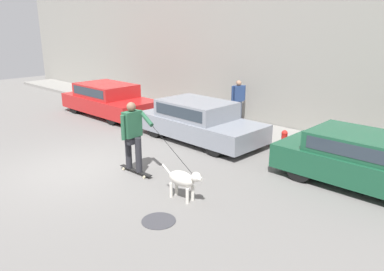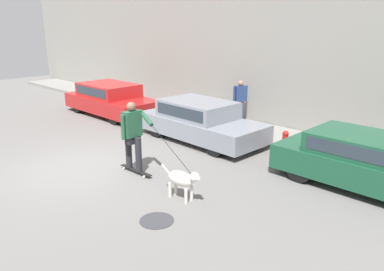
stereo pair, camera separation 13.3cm
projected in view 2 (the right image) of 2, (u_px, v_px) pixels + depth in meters
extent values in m
plane|color=slate|center=(79.00, 169.00, 9.68)|extent=(36.00, 36.00, 0.00)
cube|color=gray|center=(246.00, 45.00, 13.66)|extent=(32.00, 0.30, 5.69)
cube|color=gray|center=(225.00, 124.00, 13.71)|extent=(30.00, 1.85, 0.15)
cylinder|color=black|center=(148.00, 109.00, 14.95)|extent=(0.63, 0.20, 0.63)
cylinder|color=black|center=(114.00, 116.00, 13.86)|extent=(0.63, 0.20, 0.63)
cylinder|color=black|center=(110.00, 100.00, 16.76)|extent=(0.63, 0.20, 0.63)
cylinder|color=black|center=(78.00, 105.00, 15.67)|extent=(0.63, 0.20, 0.63)
cube|color=#B21E1E|center=(112.00, 103.00, 15.26)|extent=(4.34, 1.85, 0.57)
cube|color=#B21E1E|center=(109.00, 90.00, 15.22)|extent=(2.41, 1.66, 0.51)
cube|color=#28333D|center=(90.00, 92.00, 14.65)|extent=(2.12, 0.02, 0.33)
cylinder|color=black|center=(249.00, 135.00, 11.56)|extent=(0.62, 0.22, 0.62)
cylinder|color=black|center=(216.00, 146.00, 10.54)|extent=(0.62, 0.22, 0.62)
cylinder|color=black|center=(190.00, 120.00, 13.37)|extent=(0.62, 0.22, 0.62)
cylinder|color=black|center=(157.00, 128.00, 12.34)|extent=(0.62, 0.22, 0.62)
cube|color=gray|center=(201.00, 126.00, 11.91)|extent=(4.28, 1.88, 0.56)
cube|color=gray|center=(198.00, 109.00, 11.87)|extent=(2.34, 1.65, 0.53)
cube|color=#28333D|center=(179.00, 112.00, 11.32)|extent=(2.03, 0.06, 0.34)
cylinder|color=black|center=(328.00, 154.00, 9.85)|extent=(0.66, 0.20, 0.66)
cylinder|color=black|center=(300.00, 169.00, 8.83)|extent=(0.66, 0.20, 0.66)
cube|color=#194C33|center=(368.00, 168.00, 8.44)|extent=(4.12, 1.74, 0.59)
cube|color=#194C33|center=(364.00, 144.00, 8.40)|extent=(2.28, 1.56, 0.45)
cube|color=#28333D|center=(350.00, 152.00, 7.86)|extent=(2.00, 0.02, 0.29)
cylinder|color=beige|center=(192.00, 193.00, 7.92)|extent=(0.07, 0.07, 0.34)
cylinder|color=beige|center=(186.00, 196.00, 7.80)|extent=(0.07, 0.07, 0.34)
cylinder|color=beige|center=(176.00, 187.00, 8.21)|extent=(0.07, 0.07, 0.34)
cylinder|color=beige|center=(170.00, 190.00, 8.09)|extent=(0.07, 0.07, 0.34)
ellipsoid|color=beige|center=(181.00, 178.00, 7.92)|extent=(0.68, 0.36, 0.32)
sphere|color=beige|center=(195.00, 177.00, 7.63)|extent=(0.21, 0.21, 0.21)
cylinder|color=beige|center=(198.00, 179.00, 7.58)|extent=(0.12, 0.10, 0.09)
cylinder|color=beige|center=(166.00, 169.00, 8.16)|extent=(0.27, 0.06, 0.20)
cylinder|color=beige|center=(149.00, 175.00, 9.21)|extent=(0.07, 0.03, 0.07)
cylinder|color=beige|center=(144.00, 177.00, 9.11)|extent=(0.07, 0.03, 0.07)
cylinder|color=beige|center=(128.00, 167.00, 9.74)|extent=(0.07, 0.03, 0.07)
cylinder|color=beige|center=(124.00, 168.00, 9.63)|extent=(0.07, 0.03, 0.07)
cube|color=black|center=(136.00, 170.00, 9.41)|extent=(1.12, 0.15, 0.02)
cylinder|color=#232328|center=(139.00, 155.00, 9.19)|extent=(0.16, 0.16, 0.87)
cylinder|color=#232328|center=(129.00, 151.00, 9.44)|extent=(0.16, 0.16, 0.87)
cube|color=#232328|center=(133.00, 140.00, 9.22)|extent=(0.20, 0.36, 0.17)
cube|color=#235138|center=(132.00, 124.00, 9.10)|extent=(0.24, 0.46, 0.64)
sphere|color=brown|center=(131.00, 107.00, 8.98)|extent=(0.22, 0.22, 0.22)
cylinder|color=#235138|center=(123.00, 127.00, 8.92)|extent=(0.10, 0.10, 0.60)
cylinder|color=#235138|center=(146.00, 118.00, 9.03)|extent=(0.60, 0.21, 0.32)
cylinder|color=black|center=(172.00, 150.00, 8.24)|extent=(1.76, 0.36, 0.74)
cylinder|color=#3D4760|center=(238.00, 112.00, 13.59)|extent=(0.14, 0.14, 0.77)
cylinder|color=#3D4760|center=(242.00, 111.00, 13.64)|extent=(0.14, 0.14, 0.77)
cube|color=navy|center=(240.00, 94.00, 13.42)|extent=(0.34, 0.43, 0.56)
cylinder|color=navy|center=(234.00, 94.00, 13.35)|extent=(0.08, 0.08, 0.53)
cylinder|color=navy|center=(246.00, 93.00, 13.49)|extent=(0.08, 0.08, 0.53)
sphere|color=#997056|center=(241.00, 83.00, 13.31)|extent=(0.19, 0.19, 0.19)
cube|color=black|center=(234.00, 104.00, 13.46)|extent=(0.24, 0.33, 0.23)
cylinder|color=#38383D|center=(157.00, 221.00, 7.15)|extent=(0.66, 0.66, 0.01)
cylinder|color=red|center=(285.00, 145.00, 10.71)|extent=(0.17, 0.17, 0.57)
sphere|color=red|center=(286.00, 134.00, 10.61)|extent=(0.18, 0.18, 0.18)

